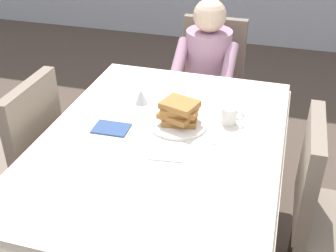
# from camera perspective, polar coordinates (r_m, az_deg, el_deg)

# --- Properties ---
(ground_plane) EXTENTS (14.00, 14.00, 0.00)m
(ground_plane) POSITION_cam_1_polar(r_m,az_deg,el_deg) (2.47, -0.83, -16.19)
(ground_plane) COLOR brown
(dining_table_main) EXTENTS (1.12, 1.52, 0.74)m
(dining_table_main) POSITION_cam_1_polar(r_m,az_deg,el_deg) (2.04, -0.97, -3.83)
(dining_table_main) COLOR silver
(dining_table_main) RESTS_ON ground
(chair_diner) EXTENTS (0.44, 0.45, 0.93)m
(chair_diner) POSITION_cam_1_polar(r_m,az_deg,el_deg) (3.09, 5.62, 6.49)
(chair_diner) COLOR #7A6B5B
(chair_diner) RESTS_ON ground
(diner_person) EXTENTS (0.40, 0.43, 1.12)m
(diner_person) POSITION_cam_1_polar(r_m,az_deg,el_deg) (2.89, 5.15, 7.72)
(diner_person) COLOR #B2849E
(diner_person) RESTS_ON ground
(chair_left_side) EXTENTS (0.45, 0.44, 0.93)m
(chair_left_side) POSITION_cam_1_polar(r_m,az_deg,el_deg) (2.41, -18.76, -3.02)
(chair_left_side) COLOR #7A6B5B
(chair_left_side) RESTS_ON ground
(chair_right_side) EXTENTS (0.45, 0.44, 0.93)m
(chair_right_side) POSITION_cam_1_polar(r_m,az_deg,el_deg) (2.07, 20.21, -9.77)
(chair_right_side) COLOR #7A6B5B
(chair_right_side) RESTS_ON ground
(plate_breakfast) EXTENTS (0.28, 0.28, 0.02)m
(plate_breakfast) POSITION_cam_1_polar(r_m,az_deg,el_deg) (2.09, 1.38, 0.28)
(plate_breakfast) COLOR white
(plate_breakfast) RESTS_ON dining_table_main
(breakfast_stack) EXTENTS (0.20, 0.18, 0.11)m
(breakfast_stack) POSITION_cam_1_polar(r_m,az_deg,el_deg) (2.06, 1.50, 1.89)
(breakfast_stack) COLOR #A36B33
(breakfast_stack) RESTS_ON plate_breakfast
(cup_coffee) EXTENTS (0.11, 0.08, 0.08)m
(cup_coffee) POSITION_cam_1_polar(r_m,az_deg,el_deg) (2.11, 8.16, 1.40)
(cup_coffee) COLOR white
(cup_coffee) RESTS_ON dining_table_main
(syrup_pitcher) EXTENTS (0.08, 0.08, 0.07)m
(syrup_pitcher) POSITION_cam_1_polar(r_m,az_deg,el_deg) (2.27, -3.62, 3.89)
(syrup_pitcher) COLOR silver
(syrup_pitcher) RESTS_ON dining_table_main
(fork_left_of_plate) EXTENTS (0.02, 0.18, 0.00)m
(fork_left_of_plate) POSITION_cam_1_polar(r_m,az_deg,el_deg) (2.12, -3.72, 0.63)
(fork_left_of_plate) COLOR silver
(fork_left_of_plate) RESTS_ON dining_table_main
(knife_right_of_plate) EXTENTS (0.04, 0.20, 0.00)m
(knife_right_of_plate) POSITION_cam_1_polar(r_m,az_deg,el_deg) (2.04, 6.39, -0.90)
(knife_right_of_plate) COLOR silver
(knife_right_of_plate) RESTS_ON dining_table_main
(spoon_near_edge) EXTENTS (0.15, 0.03, 0.00)m
(spoon_near_edge) POSITION_cam_1_polar(r_m,az_deg,el_deg) (1.85, -0.41, -4.55)
(spoon_near_edge) COLOR silver
(spoon_near_edge) RESTS_ON dining_table_main
(napkin_folded) EXTENTS (0.17, 0.13, 0.01)m
(napkin_folded) POSITION_cam_1_polar(r_m,az_deg,el_deg) (2.08, -7.54, -0.30)
(napkin_folded) COLOR #334C7F
(napkin_folded) RESTS_ON dining_table_main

